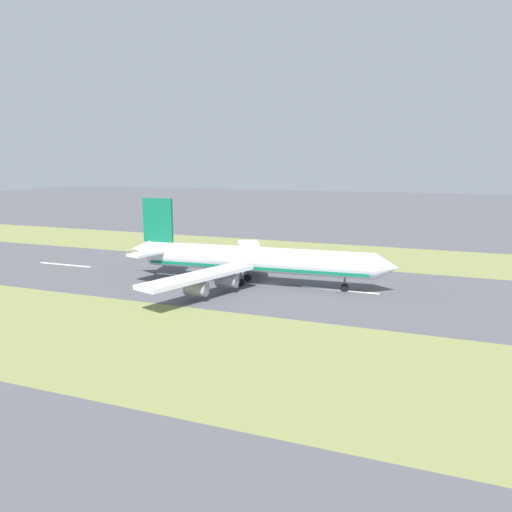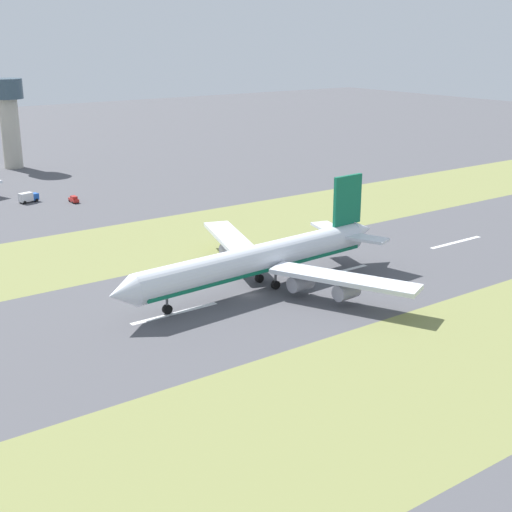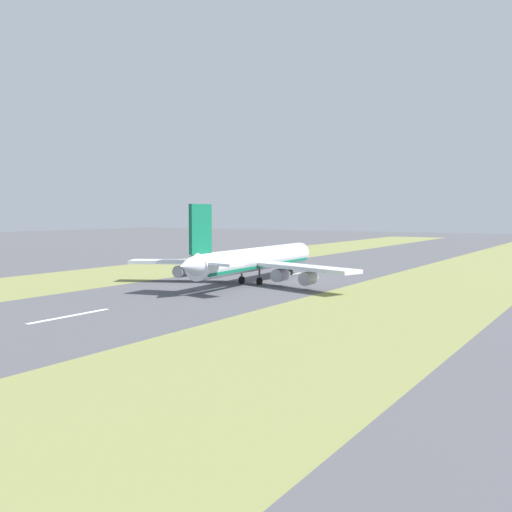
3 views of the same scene
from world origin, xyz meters
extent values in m
plane|color=#4C4C51|center=(0.00, 0.00, 0.00)|extent=(800.00, 800.00, 0.00)
cube|color=olive|center=(-45.00, 0.00, 0.00)|extent=(40.00, 600.00, 0.01)
cube|color=olive|center=(45.00, 0.00, 0.00)|extent=(40.00, 600.00, 0.01)
cube|color=silver|center=(0.00, -63.17, 0.01)|extent=(1.20, 18.00, 0.01)
cube|color=silver|center=(0.00, -23.17, 0.01)|extent=(1.20, 18.00, 0.01)
cube|color=silver|center=(0.00, 16.83, 0.01)|extent=(1.20, 18.00, 0.01)
cylinder|color=silver|center=(1.94, -3.17, 6.20)|extent=(9.40, 56.26, 6.00)
cone|color=silver|center=(0.09, 27.28, 6.20)|extent=(6.17, 5.35, 5.88)
cone|color=silver|center=(3.83, -34.11, 7.00)|extent=(5.46, 6.30, 5.10)
cube|color=#0F6647|center=(1.94, -3.17, 4.55)|extent=(8.96, 54.01, 0.70)
cube|color=silver|center=(-15.09, -11.44, 5.30)|extent=(28.76, 17.90, 0.90)
cube|color=silver|center=(19.85, -9.31, 5.30)|extent=(29.40, 14.90, 0.90)
cylinder|color=#93939E|center=(-6.80, -7.71, 2.85)|extent=(3.49, 4.99, 3.20)
cylinder|color=#93939E|center=(-15.57, -11.75, 2.85)|extent=(3.49, 4.99, 3.20)
cylinder|color=#93939E|center=(11.17, -6.61, 2.85)|extent=(3.49, 4.99, 3.20)
cylinder|color=#93939E|center=(20.36, -9.56, 2.85)|extent=(3.49, 4.99, 3.20)
cube|color=#0F6647|center=(3.52, -29.12, 14.70)|extent=(1.29, 8.03, 11.00)
cube|color=silver|center=(-1.97, -29.45, 7.20)|extent=(10.92, 7.76, 0.60)
cube|color=silver|center=(9.01, -28.78, 7.20)|extent=(10.78, 6.77, 0.60)
cylinder|color=#59595E|center=(0.65, 18.07, 2.50)|extent=(0.50, 0.50, 3.20)
cylinder|color=black|center=(0.65, 18.07, 0.90)|extent=(1.01, 1.85, 1.80)
cylinder|color=#59595E|center=(-0.47, -6.32, 2.50)|extent=(0.50, 0.50, 3.20)
cylinder|color=black|center=(-0.47, -6.32, 0.90)|extent=(1.01, 1.85, 1.80)
cylinder|color=#59595E|center=(4.72, -6.00, 2.50)|extent=(0.50, 0.50, 3.20)
cylinder|color=black|center=(4.72, -6.00, 0.90)|extent=(1.01, 1.85, 1.80)
camera|label=1|loc=(111.04, 39.40, 29.02)|focal=35.00mm
camera|label=2|loc=(-108.53, 76.70, 49.94)|focal=50.00mm
camera|label=3|loc=(83.31, -135.31, 18.48)|focal=42.00mm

